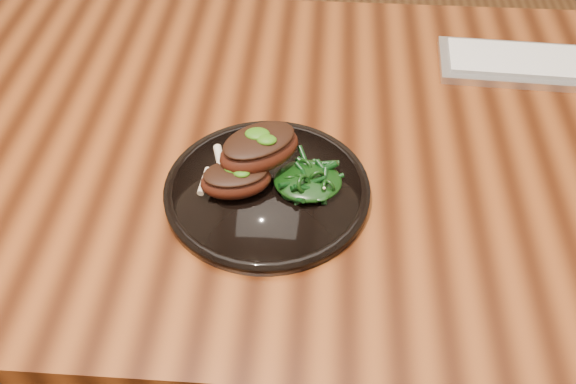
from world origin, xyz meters
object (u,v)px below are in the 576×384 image
object	(u,v)px
desk	(274,176)
plate	(267,190)
greens_heap	(308,178)
lamb_chop_front	(235,179)
keyboard	(564,66)

from	to	relation	value
desk	plate	size ratio (longest dim) A/B	5.81
desk	greens_heap	distance (m)	0.17
plate	lamb_chop_front	distance (m)	0.05
lamb_chop_front	keyboard	bearing A→B (deg)	33.21
greens_heap	keyboard	xyz separation A→B (m)	(0.41, 0.32, -0.02)
lamb_chop_front	greens_heap	distance (m)	0.10
lamb_chop_front	plate	bearing A→B (deg)	13.76
greens_heap	keyboard	size ratio (longest dim) A/B	0.22
desk	lamb_chop_front	bearing A→B (deg)	-106.27
desk	plate	bearing A→B (deg)	-89.13
lamb_chop_front	keyboard	size ratio (longest dim) A/B	0.26
plate	lamb_chop_front	world-z (taller)	lamb_chop_front
plate	greens_heap	world-z (taller)	greens_heap
lamb_chop_front	keyboard	world-z (taller)	lamb_chop_front
plate	lamb_chop_front	size ratio (longest dim) A/B	2.60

